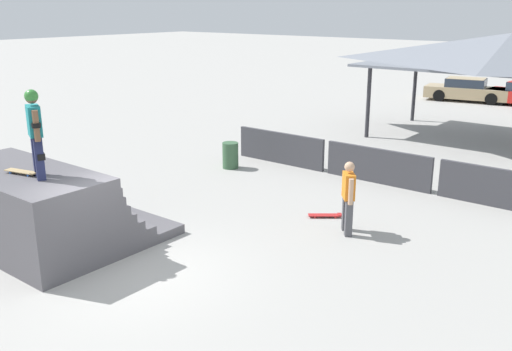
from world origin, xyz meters
The scene contains 10 objects.
ground_plane centered at (0.00, 0.00, 0.00)m, with size 160.00×160.00×0.00m, color #A3A09B.
quarter_pipe_ramp centered at (-2.70, -0.20, 0.78)m, with size 4.21×3.69×1.76m.
skater_on_deck centered at (-1.91, -0.51, 2.79)m, with size 0.76×0.46×1.79m.
skateboard_on_deck centered at (-2.39, -0.61, 1.82)m, with size 0.84×0.39×0.09m.
bystander_walking centered at (2.36, 4.59, 0.96)m, with size 0.53×0.60×1.72m.
skateboard_on_ground centered at (1.45, 5.17, 0.06)m, with size 0.78×0.68×0.09m.
barrier_fence centered at (1.09, 8.62, 0.52)m, with size 10.55×0.12×1.05m.
pavilion_shelter centered at (2.40, 16.26, 3.47)m, with size 10.65×5.24×4.16m.
trash_bin centered at (-3.43, 7.12, 0.42)m, with size 0.52×0.52×0.85m, color #385B3D.
parked_car_tan centered at (-2.12, 25.71, 0.60)m, with size 4.69×2.48×1.27m.
Camera 1 is at (8.44, -6.46, 5.11)m, focal length 40.00 mm.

